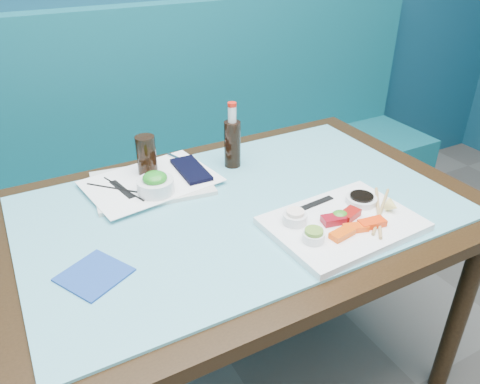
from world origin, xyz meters
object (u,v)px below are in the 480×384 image
booth_bench (155,192)px  serving_tray (151,183)px  dining_table (240,231)px  cola_bottle_body (232,144)px  sashimi_plate (343,224)px  cola_glass (146,155)px  seaweed_bowl (156,186)px  blue_napkin (94,275)px

booth_bench → serving_tray: 0.74m
dining_table → cola_bottle_body: size_ratio=8.96×
booth_bench → cola_bottle_body: 0.76m
dining_table → serving_tray: bearing=128.0°
booth_bench → cola_bottle_body: (0.10, -0.60, 0.46)m
booth_bench → serving_tray: bearing=-107.2°
serving_tray → sashimi_plate: bearing=-43.5°
sashimi_plate → cola_glass: cola_glass is taller
booth_bench → seaweed_bowl: (-0.20, -0.68, 0.42)m
dining_table → sashimi_plate: bearing=-50.2°
booth_bench → serving_tray: size_ratio=8.55×
sashimi_plate → blue_napkin: (-0.64, 0.12, -0.01)m
booth_bench → dining_table: (0.00, -0.84, 0.29)m
booth_bench → serving_tray: (-0.19, -0.60, 0.39)m
sashimi_plate → blue_napkin: size_ratio=2.88×
serving_tray → blue_napkin: serving_tray is taller
cola_bottle_body → seaweed_bowl: bearing=-165.9°
booth_bench → sashimi_plate: (0.19, -1.07, 0.39)m
sashimi_plate → cola_bottle_body: 0.48m
serving_tray → cola_bottle_body: (0.29, -0.00, 0.07)m
sashimi_plate → cola_glass: bearing=122.0°
dining_table → serving_tray: (-0.19, 0.24, 0.10)m
dining_table → cola_bottle_body: 0.31m
sashimi_plate → seaweed_bowl: seaweed_bowl is taller
blue_napkin → cola_glass: bearing=56.1°
cola_glass → cola_bottle_body: cola_bottle_body is taller
serving_tray → cola_glass: (0.01, 0.05, 0.07)m
seaweed_bowl → sashimi_plate: bearing=-45.4°
booth_bench → sashimi_plate: 1.15m
dining_table → cola_bottle_body: bearing=67.1°
serving_tray → cola_glass: 0.09m
seaweed_bowl → cola_bottle_body: 0.31m
booth_bench → cola_glass: size_ratio=23.45×
serving_tray → seaweed_bowl: bearing=-90.0°
dining_table → seaweed_bowl: seaweed_bowl is taller
booth_bench → seaweed_bowl: bearing=-106.2°
serving_tray → blue_napkin: 0.44m
seaweed_bowl → cola_bottle_body: (0.30, 0.07, 0.04)m
sashimi_plate → cola_bottle_body: size_ratio=2.52×
cola_bottle_body → blue_napkin: size_ratio=1.14×
cola_glass → cola_bottle_body: bearing=-11.4°
seaweed_bowl → serving_tray: bearing=82.4°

